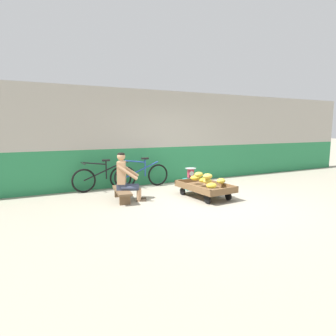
# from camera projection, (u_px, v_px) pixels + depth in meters

# --- Properties ---
(ground_plane) EXTENTS (80.00, 80.00, 0.00)m
(ground_plane) POSITION_uv_depth(u_px,v_px,m) (211.00, 202.00, 6.56)
(ground_plane) COLOR gray
(back_wall) EXTENTS (16.00, 0.30, 2.81)m
(back_wall) POSITION_uv_depth(u_px,v_px,m) (161.00, 138.00, 8.77)
(back_wall) COLOR #287F4C
(back_wall) RESTS_ON ground
(banana_cart) EXTENTS (0.95, 1.50, 0.36)m
(banana_cart) POSITION_uv_depth(u_px,v_px,m) (205.00, 188.00, 7.00)
(banana_cart) COLOR brown
(banana_cart) RESTS_ON ground
(banana_pile) EXTENTS (0.81, 1.23, 0.27)m
(banana_pile) POSITION_uv_depth(u_px,v_px,m) (206.00, 179.00, 6.91)
(banana_pile) COLOR gold
(banana_pile) RESTS_ON banana_cart
(low_bench) EXTENTS (0.45, 1.13, 0.27)m
(low_bench) POSITION_uv_depth(u_px,v_px,m) (122.00, 192.00, 6.71)
(low_bench) COLOR brown
(low_bench) RESTS_ON ground
(vendor_seated) EXTENTS (0.74, 0.62, 1.14)m
(vendor_seated) POSITION_uv_depth(u_px,v_px,m) (125.00, 177.00, 6.66)
(vendor_seated) COLOR tan
(vendor_seated) RESTS_ON ground
(plastic_crate) EXTENTS (0.36, 0.28, 0.30)m
(plastic_crate) POSITION_uv_depth(u_px,v_px,m) (191.00, 184.00, 7.98)
(plastic_crate) COLOR #19847F
(plastic_crate) RESTS_ON ground
(weighing_scale) EXTENTS (0.30, 0.30, 0.29)m
(weighing_scale) POSITION_uv_depth(u_px,v_px,m) (191.00, 173.00, 7.94)
(weighing_scale) COLOR #28282D
(weighing_scale) RESTS_ON plastic_crate
(bicycle_near_left) EXTENTS (1.66, 0.48, 0.86)m
(bicycle_near_left) POSITION_uv_depth(u_px,v_px,m) (103.00, 178.00, 7.74)
(bicycle_near_left) COLOR black
(bicycle_near_left) RESTS_ON ground
(bicycle_far_left) EXTENTS (1.66, 0.48, 0.86)m
(bicycle_far_left) POSITION_uv_depth(u_px,v_px,m) (142.00, 175.00, 8.19)
(bicycle_far_left) COLOR black
(bicycle_far_left) RESTS_ON ground
(shopping_bag) EXTENTS (0.18, 0.12, 0.24)m
(shopping_bag) POSITION_uv_depth(u_px,v_px,m) (201.00, 187.00, 7.64)
(shopping_bag) COLOR #3370B7
(shopping_bag) RESTS_ON ground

